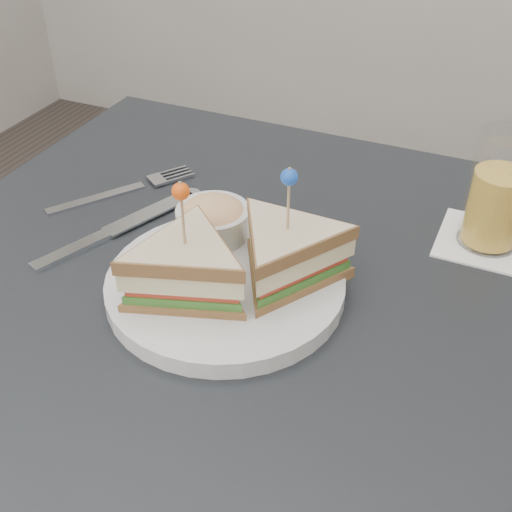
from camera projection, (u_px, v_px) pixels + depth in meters
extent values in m
cube|color=black|center=(243.00, 309.00, 0.67)|extent=(0.80, 0.80, 0.03)
cylinder|color=black|center=(159.00, 298.00, 1.26)|extent=(0.04, 0.04, 0.72)
cylinder|color=silver|center=(226.00, 286.00, 0.66)|extent=(0.29, 0.29, 0.01)
cylinder|color=silver|center=(225.00, 279.00, 0.66)|extent=(0.29, 0.29, 0.00)
cylinder|color=tan|center=(183.00, 219.00, 0.58)|extent=(0.00, 0.00, 0.08)
sphere|color=#DA4A0D|center=(181.00, 191.00, 0.57)|extent=(0.02, 0.02, 0.02)
cylinder|color=tan|center=(288.00, 204.00, 0.60)|extent=(0.00, 0.00, 0.08)
sphere|color=#1746AC|center=(289.00, 177.00, 0.59)|extent=(0.02, 0.02, 0.02)
cylinder|color=silver|center=(213.00, 223.00, 0.71)|extent=(0.10, 0.10, 0.04)
ellipsoid|color=#E0B772|center=(213.00, 214.00, 0.70)|extent=(0.09, 0.09, 0.03)
cube|color=silver|center=(96.00, 199.00, 0.81)|extent=(0.08, 0.11, 0.00)
cube|color=silver|center=(157.00, 180.00, 0.85)|extent=(0.03, 0.03, 0.00)
cube|color=silver|center=(75.00, 249.00, 0.72)|extent=(0.06, 0.10, 0.01)
cube|color=silver|center=(151.00, 212.00, 0.78)|extent=(0.07, 0.13, 0.00)
cylinder|color=silver|center=(191.00, 193.00, 0.82)|extent=(0.03, 0.03, 0.00)
cube|color=white|center=(486.00, 242.00, 0.74)|extent=(0.11, 0.11, 0.00)
cylinder|color=gold|center=(495.00, 207.00, 0.71)|extent=(0.06, 0.06, 0.08)
cylinder|color=white|center=(499.00, 191.00, 0.70)|extent=(0.07, 0.07, 0.13)
cube|color=white|center=(491.00, 179.00, 0.69)|extent=(0.02, 0.02, 0.02)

